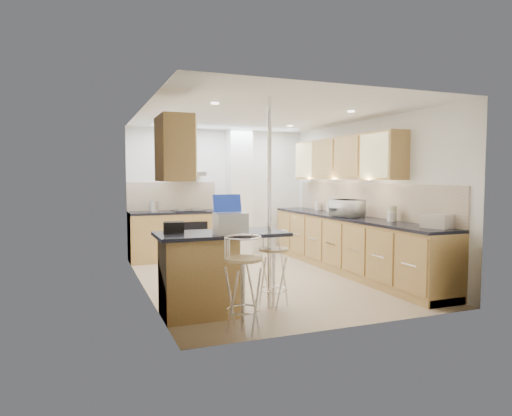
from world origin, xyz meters
name	(u,v)px	position (x,y,z in m)	size (l,w,h in m)	color
ground	(264,279)	(0.00, 0.00, 0.00)	(4.80, 4.80, 0.00)	tan
room_shell	(274,178)	(0.32, 0.38, 1.54)	(3.64, 4.84, 2.51)	white
right_counter	(348,244)	(1.50, 0.00, 0.46)	(0.63, 4.40, 0.92)	#A98143
back_counter	(175,235)	(-0.95, 2.10, 0.46)	(1.70, 0.63, 0.92)	#A98143
peninsula	(221,273)	(-1.12, -1.45, 0.48)	(1.47, 0.72, 0.94)	#A98143
microwave	(347,208)	(1.40, -0.11, 1.06)	(0.50, 0.34, 0.28)	white
laptop	(230,224)	(-1.08, -1.65, 1.06)	(0.34, 0.26, 0.23)	gray
bag	(174,227)	(-1.64, -1.29, 1.00)	(0.22, 0.16, 0.12)	black
bar_stool_near	(243,283)	(-1.09, -2.10, 0.49)	(0.40, 0.40, 0.98)	tan
bar_stool_end	(273,269)	(-0.46, -1.41, 0.46)	(0.38, 0.38, 0.93)	tan
jar_a	(330,207)	(1.69, 0.93, 1.00)	(0.12, 0.12, 0.17)	beige
jar_b	(318,206)	(1.68, 1.36, 1.00)	(0.11, 0.11, 0.16)	beige
jar_c	(392,214)	(1.63, -0.94, 1.03)	(0.14, 0.14, 0.22)	#BEBC98
jar_d	(391,216)	(1.59, -0.98, 1.00)	(0.10, 0.10, 0.15)	white
bread_bin	(437,221)	(1.62, -1.86, 1.01)	(0.27, 0.34, 0.18)	beige
kettle	(154,207)	(-1.35, 2.04, 1.02)	(0.16, 0.16, 0.20)	#A5A8A9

